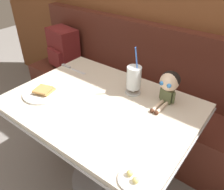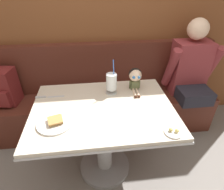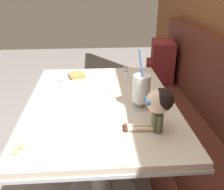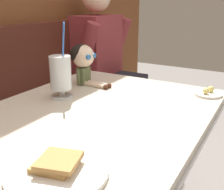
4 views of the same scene
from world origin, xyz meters
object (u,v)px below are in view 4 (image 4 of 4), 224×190
at_px(seated_doll, 83,58).
at_px(butter_saucer, 208,93).
at_px(milkshake_glass, 61,74).
at_px(toast_plate, 57,170).
at_px(diner_patron, 101,54).

bearing_deg(seated_doll, butter_saucer, -76.75).
bearing_deg(milkshake_glass, toast_plate, -141.16).
distance_m(butter_saucer, seated_doll, 0.60).
distance_m(toast_plate, butter_saucer, 0.81).
bearing_deg(butter_saucer, milkshake_glass, 122.87).
relative_size(milkshake_glass, diner_patron, 0.39).
bearing_deg(seated_doll, milkshake_glass, -170.31).
distance_m(seated_doll, diner_patron, 0.79).
bearing_deg(milkshake_glass, seated_doll, 9.69).
xyz_separation_m(milkshake_glass, seated_doll, (0.21, 0.04, 0.03)).
relative_size(toast_plate, diner_patron, 0.31).
distance_m(butter_saucer, diner_patron, 1.07).
relative_size(milkshake_glass, butter_saucer, 2.63).
xyz_separation_m(milkshake_glass, diner_patron, (0.91, 0.37, -0.10)).
height_order(toast_plate, seated_doll, seated_doll).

